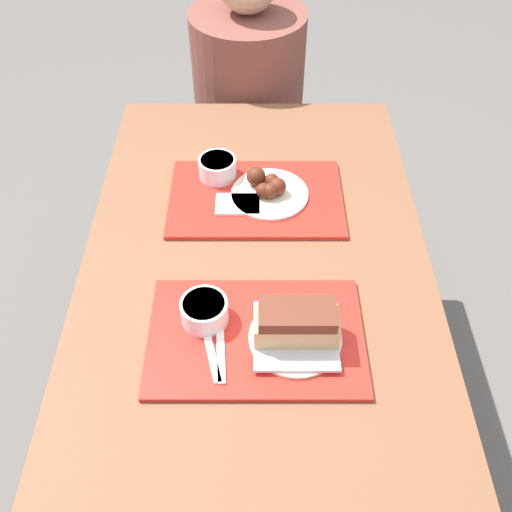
{
  "coord_description": "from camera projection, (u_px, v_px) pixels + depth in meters",
  "views": [
    {
      "loc": [
        0.0,
        -0.88,
        1.73
      ],
      "look_at": [
        0.0,
        0.01,
        0.78
      ],
      "focal_mm": 40.0,
      "sensor_mm": 36.0,
      "label": 1
    }
  ],
  "objects": [
    {
      "name": "plastic_knife_near",
      "position": [
        220.0,
        347.0,
        1.16
      ],
      "size": [
        0.03,
        0.17,
        0.0
      ],
      "color": "white",
      "rests_on": "tray_near"
    },
    {
      "name": "plastic_fork_near",
      "position": [
        209.0,
        347.0,
        1.16
      ],
      "size": [
        0.06,
        0.17,
        0.0
      ],
      "color": "white",
      "rests_on": "tray_near"
    },
    {
      "name": "tray_far",
      "position": [
        257.0,
        198.0,
        1.49
      ],
      "size": [
        0.45,
        0.3,
        0.01
      ],
      "color": "red",
      "rests_on": "picnic_table"
    },
    {
      "name": "bowl_coleslaw_far",
      "position": [
        217.0,
        167.0,
        1.52
      ],
      "size": [
        0.1,
        0.1,
        0.05
      ],
      "color": "silver",
      "rests_on": "tray_far"
    },
    {
      "name": "bowl_coleslaw_near",
      "position": [
        204.0,
        310.0,
        1.19
      ],
      "size": [
        0.1,
        0.1,
        0.05
      ],
      "color": "silver",
      "rests_on": "tray_near"
    },
    {
      "name": "picnic_bench_far",
      "position": [
        256.0,
        152.0,
        2.21
      ],
      "size": [
        0.78,
        0.28,
        0.46
      ],
      "color": "brown",
      "rests_on": "ground_plane"
    },
    {
      "name": "picnic_table",
      "position": [
        256.0,
        299.0,
        1.4
      ],
      "size": [
        0.82,
        1.42,
        0.74
      ],
      "color": "brown",
      "rests_on": "ground_plane"
    },
    {
      "name": "napkin_far",
      "position": [
        237.0,
        204.0,
        1.46
      ],
      "size": [
        0.11,
        0.08,
        0.01
      ],
      "color": "white",
      "rests_on": "tray_far"
    },
    {
      "name": "brisket_sandwich_plate",
      "position": [
        296.0,
        327.0,
        1.15
      ],
      "size": [
        0.19,
        0.19,
        0.1
      ],
      "color": "beige",
      "rests_on": "tray_near"
    },
    {
      "name": "ground_plane",
      "position": [
        256.0,
        419.0,
        1.87
      ],
      "size": [
        12.0,
        12.0,
        0.0
      ],
      "primitive_type": "plane",
      "color": "#605B56"
    },
    {
      "name": "wings_plate_far",
      "position": [
        268.0,
        188.0,
        1.48
      ],
      "size": [
        0.2,
        0.2,
        0.06
      ],
      "color": "beige",
      "rests_on": "tray_far"
    },
    {
      "name": "person_seated_across",
      "position": [
        248.0,
        72.0,
        1.96
      ],
      "size": [
        0.39,
        0.39,
        0.66
      ],
      "color": "brown",
      "rests_on": "picnic_bench_far"
    },
    {
      "name": "tray_near",
      "position": [
        255.0,
        336.0,
        1.19
      ],
      "size": [
        0.45,
        0.3,
        0.01
      ],
      "color": "red",
      "rests_on": "picnic_table"
    },
    {
      "name": "condiment_packet",
      "position": [
        262.0,
        308.0,
        1.23
      ],
      "size": [
        0.04,
        0.03,
        0.01
      ],
      "color": "#A59E93",
      "rests_on": "tray_near"
    }
  ]
}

